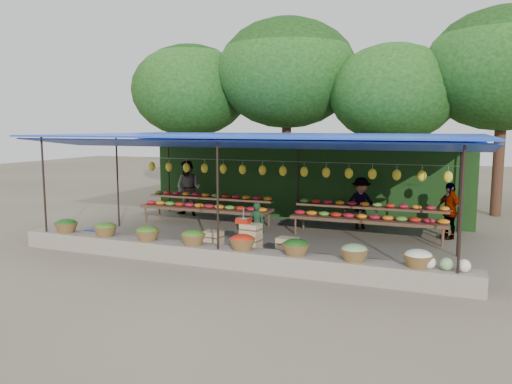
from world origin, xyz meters
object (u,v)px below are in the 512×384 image
at_px(vendor_seated, 257,224).
at_px(blue_crate_back, 96,235).
at_px(crate_counter, 250,243).
at_px(weighing_scale, 243,220).
at_px(blue_crate_front, 57,236).

height_order(vendor_seated, blue_crate_back, vendor_seated).
xyz_separation_m(crate_counter, blue_crate_back, (-4.42, -0.06, -0.16)).
distance_m(vendor_seated, blue_crate_back, 4.35).
xyz_separation_m(crate_counter, weighing_scale, (-0.16, 0.00, 0.54)).
distance_m(vendor_seated, blue_crate_front, 5.33).
bearing_deg(blue_crate_back, vendor_seated, 20.25).
distance_m(weighing_scale, blue_crate_front, 5.23).
relative_size(blue_crate_front, blue_crate_back, 0.90).
distance_m(weighing_scale, vendor_seated, 1.01).
xyz_separation_m(crate_counter, vendor_seated, (-0.21, 0.96, 0.25)).
bearing_deg(blue_crate_front, vendor_seated, 33.08).
bearing_deg(blue_crate_back, blue_crate_front, -144.98).
distance_m(crate_counter, blue_crate_front, 5.34).
relative_size(weighing_scale, blue_crate_back, 0.71).
xyz_separation_m(weighing_scale, blue_crate_back, (-4.26, -0.06, -0.70)).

